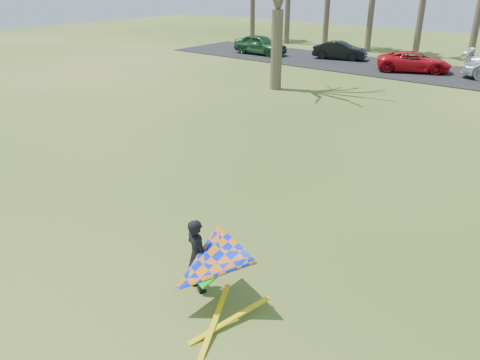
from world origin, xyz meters
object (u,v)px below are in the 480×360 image
Objects in this scene: car_0 at (260,44)px; car_1 at (340,50)px; car_2 at (414,62)px; kite_flyer at (204,266)px.

car_0 reaches higher than car_1.
kite_flyer is at bearing 168.61° from car_2.
car_0 is 30.71m from kite_flyer.
car_0 is 6.32m from car_1.
car_0 is 1.13× the size of car_1.
car_0 is at bearing 68.88° from car_2.
kite_flyer is (5.46, -25.69, 0.14)m from car_2.
kite_flyer is (17.53, -25.21, 0.03)m from car_0.
car_1 reaches higher than car_2.
car_1 is 29.35m from kite_flyer.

